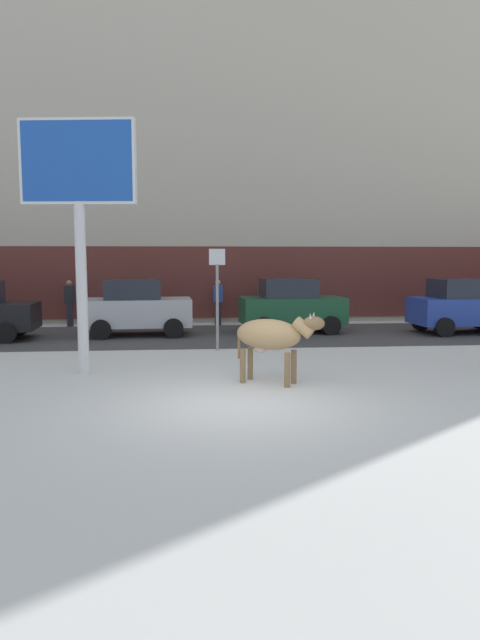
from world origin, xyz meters
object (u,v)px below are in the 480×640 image
object	(u,v)px
car_blue_hatchback	(463,306)
street_sign	(217,291)
billboard	(78,178)
car_darkgreen_hatchback	(291,306)
cow_tan	(272,336)
pedestrian_far_left	(218,302)
car_silver_hatchback	(137,308)
pedestrian_near_billboard	(70,303)
pedestrian_by_cars	(263,302)

from	to	relation	value
car_blue_hatchback	street_sign	size ratio (longest dim) A/B	1.27
billboard	car_darkgreen_hatchback	world-z (taller)	billboard
cow_tan	billboard	bearing A→B (deg)	160.92
cow_tan	pedestrian_far_left	size ratio (longest dim) A/B	1.07
billboard	car_darkgreen_hatchback	size ratio (longest dim) A/B	1.55
billboard	cow_tan	bearing A→B (deg)	-19.08
car_blue_hatchback	cow_tan	bearing A→B (deg)	-136.93
car_silver_hatchback	pedestrian_far_left	distance (m)	3.88
car_silver_hatchback	street_sign	bearing A→B (deg)	-53.21
car_silver_hatchback	car_darkgreen_hatchback	bearing A→B (deg)	2.97
street_sign	billboard	bearing A→B (deg)	-137.88
billboard	pedestrian_far_left	distance (m)	10.11
car_darkgreen_hatchback	pedestrian_near_billboard	size ratio (longest dim) A/B	2.07
car_darkgreen_hatchback	pedestrian_far_left	distance (m)	3.39
pedestrian_near_billboard	street_sign	distance (m)	7.99
billboard	pedestrian_near_billboard	xyz separation A→B (m)	(-2.07, 8.85, -3.43)
car_silver_hatchback	car_darkgreen_hatchback	xyz separation A→B (m)	(5.23, 0.27, 0.00)
pedestrian_far_left	car_darkgreen_hatchback	bearing A→B (deg)	-44.90
car_blue_hatchback	car_silver_hatchback	bearing A→B (deg)	177.86
pedestrian_near_billboard	pedestrian_by_cars	world-z (taller)	same
cow_tan	billboard	xyz separation A→B (m)	(-4.04, 1.40, 3.32)
cow_tan	pedestrian_far_left	xyz separation A→B (m)	(-0.57, 10.25, -0.11)
cow_tan	billboard	size ratio (longest dim) A/B	0.33
cow_tan	car_silver_hatchback	size ratio (longest dim) A/B	0.52
pedestrian_near_billboard	cow_tan	bearing A→B (deg)	-59.18
car_blue_hatchback	pedestrian_by_cars	bearing A→B (deg)	154.74
car_silver_hatchback	pedestrian_by_cars	size ratio (longest dim) A/B	2.07
billboard	car_silver_hatchback	bearing A→B (deg)	84.01
car_darkgreen_hatchback	pedestrian_near_billboard	bearing A→B (deg)	163.26
pedestrian_by_cars	street_sign	world-z (taller)	street_sign
car_silver_hatchback	car_blue_hatchback	bearing A→B (deg)	-2.14
car_darkgreen_hatchback	billboard	bearing A→B (deg)	-132.30
car_blue_hatchback	pedestrian_far_left	size ratio (longest dim) A/B	2.07
car_silver_hatchback	pedestrian_far_left	world-z (taller)	car_silver_hatchback
car_silver_hatchback	pedestrian_by_cars	xyz separation A→B (m)	(4.55, 2.66, -0.05)
car_blue_hatchback	street_sign	bearing A→B (deg)	-161.14
cow_tan	pedestrian_by_cars	bearing A→B (deg)	83.57
car_darkgreen_hatchback	pedestrian_far_left	world-z (taller)	car_darkgreen_hatchback
pedestrian_by_cars	car_blue_hatchback	bearing A→B (deg)	-25.26
billboard	pedestrian_near_billboard	world-z (taller)	billboard
cow_tan	pedestrian_far_left	bearing A→B (deg)	93.16
cow_tan	car_darkgreen_hatchback	distance (m)	8.07
car_silver_hatchback	pedestrian_near_billboard	size ratio (longest dim) A/B	2.07
pedestrian_by_cars	street_sign	size ratio (longest dim) A/B	0.61
car_darkgreen_hatchback	pedestrian_by_cars	distance (m)	2.48
car_darkgreen_hatchback	street_sign	distance (m)	4.59
cow_tan	car_silver_hatchback	xyz separation A→B (m)	(-3.39, 7.58, -0.07)
car_darkgreen_hatchback	pedestrian_near_billboard	xyz separation A→B (m)	(-7.95, 2.39, -0.05)
car_silver_hatchback	pedestrian_far_left	size ratio (longest dim) A/B	2.07
car_darkgreen_hatchback	pedestrian_near_billboard	world-z (taller)	car_darkgreen_hatchback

